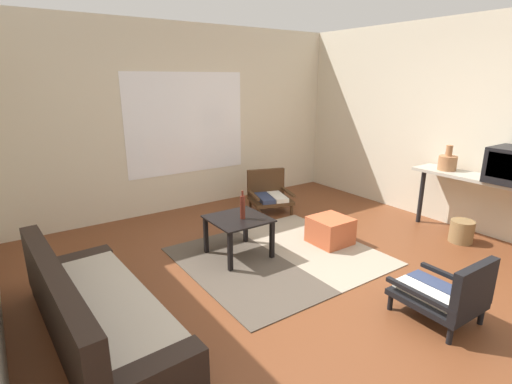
{
  "coord_description": "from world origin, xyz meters",
  "views": [
    {
      "loc": [
        -2.44,
        -2.34,
        1.94
      ],
      "look_at": [
        -0.13,
        1.0,
        0.74
      ],
      "focal_mm": 27.07,
      "sensor_mm": 36.0,
      "label": 1
    }
  ],
  "objects_px": {
    "couch": "(94,313)",
    "coffee_table": "(238,225)",
    "armchair_striped_foreground": "(447,293)",
    "clay_vase": "(448,162)",
    "console_shelf": "(489,185)",
    "ottoman_orange": "(330,231)",
    "wicker_basket": "(462,231)",
    "armchair_by_window": "(269,193)",
    "glass_bottle": "(243,207)"
  },
  "relations": [
    {
      "from": "ottoman_orange",
      "to": "wicker_basket",
      "type": "distance_m",
      "value": 1.62
    },
    {
      "from": "couch",
      "to": "armchair_striped_foreground",
      "type": "xyz_separation_m",
      "value": [
        2.42,
        -1.44,
        0.06
      ]
    },
    {
      "from": "wicker_basket",
      "to": "armchair_by_window",
      "type": "bearing_deg",
      "value": 118.04
    },
    {
      "from": "armchair_by_window",
      "to": "wicker_basket",
      "type": "xyz_separation_m",
      "value": [
        1.23,
        -2.31,
        -0.13
      ]
    },
    {
      "from": "couch",
      "to": "coffee_table",
      "type": "xyz_separation_m",
      "value": [
        1.68,
        0.58,
        0.17
      ]
    },
    {
      "from": "couch",
      "to": "clay_vase",
      "type": "relative_size",
      "value": 6.38
    },
    {
      "from": "wicker_basket",
      "to": "glass_bottle",
      "type": "bearing_deg",
      "value": 153.92
    },
    {
      "from": "glass_bottle",
      "to": "console_shelf",
      "type": "bearing_deg",
      "value": -26.74
    },
    {
      "from": "coffee_table",
      "to": "armchair_striped_foreground",
      "type": "bearing_deg",
      "value": -69.95
    },
    {
      "from": "glass_bottle",
      "to": "armchair_by_window",
      "type": "bearing_deg",
      "value": 43.32
    },
    {
      "from": "armchair_striped_foreground",
      "to": "console_shelf",
      "type": "height_order",
      "value": "console_shelf"
    },
    {
      "from": "ottoman_orange",
      "to": "console_shelf",
      "type": "bearing_deg",
      "value": -33.22
    },
    {
      "from": "glass_bottle",
      "to": "wicker_basket",
      "type": "relative_size",
      "value": 1.14
    },
    {
      "from": "armchair_striped_foreground",
      "to": "glass_bottle",
      "type": "distance_m",
      "value": 2.12
    },
    {
      "from": "coffee_table",
      "to": "armchair_by_window",
      "type": "distance_m",
      "value": 1.64
    },
    {
      "from": "ottoman_orange",
      "to": "glass_bottle",
      "type": "relative_size",
      "value": 1.38
    },
    {
      "from": "coffee_table",
      "to": "armchair_by_window",
      "type": "xyz_separation_m",
      "value": [
        1.22,
        1.08,
        -0.1
      ]
    },
    {
      "from": "ottoman_orange",
      "to": "clay_vase",
      "type": "distance_m",
      "value": 1.79
    },
    {
      "from": "couch",
      "to": "console_shelf",
      "type": "distance_m",
      "value": 4.43
    },
    {
      "from": "coffee_table",
      "to": "glass_bottle",
      "type": "distance_m",
      "value": 0.23
    },
    {
      "from": "coffee_table",
      "to": "console_shelf",
      "type": "bearing_deg",
      "value": -27.23
    },
    {
      "from": "ottoman_orange",
      "to": "armchair_striped_foreground",
      "type": "bearing_deg",
      "value": -102.16
    },
    {
      "from": "couch",
      "to": "glass_bottle",
      "type": "height_order",
      "value": "glass_bottle"
    },
    {
      "from": "couch",
      "to": "armchair_by_window",
      "type": "xyz_separation_m",
      "value": [
        2.9,
        1.66,
        0.07
      ]
    },
    {
      "from": "couch",
      "to": "clay_vase",
      "type": "bearing_deg",
      "value": -3.24
    },
    {
      "from": "console_shelf",
      "to": "clay_vase",
      "type": "bearing_deg",
      "value": 90.0
    },
    {
      "from": "armchair_by_window",
      "to": "glass_bottle",
      "type": "height_order",
      "value": "glass_bottle"
    },
    {
      "from": "armchair_by_window",
      "to": "ottoman_orange",
      "type": "xyz_separation_m",
      "value": [
        -0.13,
        -1.43,
        -0.11
      ]
    },
    {
      "from": "console_shelf",
      "to": "clay_vase",
      "type": "relative_size",
      "value": 5.6
    },
    {
      "from": "ottoman_orange",
      "to": "wicker_basket",
      "type": "height_order",
      "value": "ottoman_orange"
    },
    {
      "from": "couch",
      "to": "ottoman_orange",
      "type": "height_order",
      "value": "couch"
    },
    {
      "from": "ottoman_orange",
      "to": "glass_bottle",
      "type": "bearing_deg",
      "value": 164.18
    },
    {
      "from": "glass_bottle",
      "to": "couch",
      "type": "bearing_deg",
      "value": -162.6
    },
    {
      "from": "couch",
      "to": "console_shelf",
      "type": "xyz_separation_m",
      "value": [
        4.33,
        -0.78,
        0.52
      ]
    },
    {
      "from": "couch",
      "to": "armchair_striped_foreground",
      "type": "height_order",
      "value": "couch"
    },
    {
      "from": "armchair_by_window",
      "to": "ottoman_orange",
      "type": "relative_size",
      "value": 1.64
    },
    {
      "from": "armchair_by_window",
      "to": "wicker_basket",
      "type": "bearing_deg",
      "value": -61.96
    },
    {
      "from": "clay_vase",
      "to": "console_shelf",
      "type": "bearing_deg",
      "value": -90.0
    },
    {
      "from": "armchair_by_window",
      "to": "clay_vase",
      "type": "relative_size",
      "value": 2.25
    },
    {
      "from": "coffee_table",
      "to": "ottoman_orange",
      "type": "distance_m",
      "value": 1.17
    },
    {
      "from": "couch",
      "to": "ottoman_orange",
      "type": "relative_size",
      "value": 4.65
    },
    {
      "from": "clay_vase",
      "to": "wicker_basket",
      "type": "height_order",
      "value": "clay_vase"
    },
    {
      "from": "armchair_by_window",
      "to": "ottoman_orange",
      "type": "distance_m",
      "value": 1.44
    },
    {
      "from": "coffee_table",
      "to": "console_shelf",
      "type": "xyz_separation_m",
      "value": [
        2.65,
        -1.36,
        0.35
      ]
    },
    {
      "from": "ottoman_orange",
      "to": "wicker_basket",
      "type": "relative_size",
      "value": 1.58
    },
    {
      "from": "couch",
      "to": "armchair_striped_foreground",
      "type": "bearing_deg",
      "value": -30.72
    },
    {
      "from": "armchair_by_window",
      "to": "wicker_basket",
      "type": "distance_m",
      "value": 2.62
    },
    {
      "from": "armchair_striped_foreground",
      "to": "couch",
      "type": "bearing_deg",
      "value": 149.28
    },
    {
      "from": "ottoman_orange",
      "to": "glass_bottle",
      "type": "xyz_separation_m",
      "value": [
        -1.06,
        0.3,
        0.43
      ]
    },
    {
      "from": "armchair_by_window",
      "to": "glass_bottle",
      "type": "xyz_separation_m",
      "value": [
        -1.19,
        -1.12,
        0.32
      ]
    }
  ]
}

